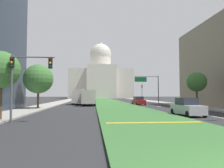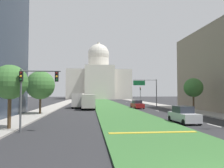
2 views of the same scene
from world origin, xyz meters
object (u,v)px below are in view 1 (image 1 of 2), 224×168
(overhead_guide_sign, at_px, (149,84))
(sedan_midblock, at_px, (139,101))
(traffic_light_far_right, at_px, (142,91))
(city_bus, at_px, (89,96))
(traffic_light_near_left, at_px, (23,73))
(street_tree_left_mid, at_px, (38,79))
(sedan_lead_stopped, at_px, (187,107))
(street_tree_left_near, at_px, (1,70))
(capitol_building, at_px, (101,80))
(box_truck_delivery, at_px, (78,97))
(sedan_distant, at_px, (83,99))
(sedan_far_horizon, at_px, (84,99))
(street_tree_right_mid, at_px, (197,82))

(overhead_guide_sign, distance_m, sedan_midblock, 7.29)
(traffic_light_far_right, xyz_separation_m, city_bus, (-15.70, -19.87, -1.54))
(traffic_light_near_left, distance_m, street_tree_left_mid, 14.79)
(overhead_guide_sign, height_order, sedan_lead_stopped, overhead_guide_sign)
(street_tree_left_near, height_order, city_bus, street_tree_left_near)
(capitol_building, distance_m, box_truck_delivery, 75.99)
(capitol_building, height_order, street_tree_left_near, capitol_building)
(traffic_light_far_right, bearing_deg, traffic_light_near_left, -113.87)
(capitol_building, bearing_deg, traffic_light_near_left, -95.37)
(traffic_light_far_right, distance_m, city_bus, 25.37)
(traffic_light_far_right, bearing_deg, sedan_distant, -163.33)
(street_tree_left_mid, relative_size, city_bus, 0.60)
(traffic_light_near_left, bearing_deg, sedan_midblock, 60.06)
(sedan_far_horizon, xyz_separation_m, box_truck_delivery, (-0.26, -22.12, 0.86))
(street_tree_left_near, xyz_separation_m, sedan_midblock, (16.82, 24.28, -3.35))
(box_truck_delivery, bearing_deg, sedan_far_horizon, 89.32)
(traffic_light_far_right, distance_m, street_tree_right_mid, 31.40)
(capitol_building, relative_size, street_tree_left_near, 6.06)
(sedan_midblock, xyz_separation_m, box_truck_delivery, (-12.40, 2.74, 0.87))
(street_tree_right_mid, bearing_deg, traffic_light_far_right, 92.07)
(street_tree_left_near, bearing_deg, city_bus, 74.81)
(city_bus, bearing_deg, street_tree_left_mid, -122.16)
(sedan_lead_stopped, xyz_separation_m, sedan_distant, (-12.32, 36.64, -0.06))
(traffic_light_far_right, xyz_separation_m, street_tree_left_near, (-22.41, -44.58, 0.84))
(street_tree_left_near, bearing_deg, capitol_building, 83.38)
(street_tree_left_near, xyz_separation_m, street_tree_right_mid, (23.54, 13.21, -0.07))
(street_tree_left_near, bearing_deg, box_truck_delivery, 80.70)
(overhead_guide_sign, xyz_separation_m, street_tree_left_near, (-20.47, -29.28, -0.50))
(overhead_guide_sign, relative_size, sedan_lead_stopped, 1.51)
(sedan_midblock, height_order, sedan_distant, sedan_midblock)
(traffic_light_near_left, xyz_separation_m, sedan_far_horizon, (2.54, 50.34, -2.97))
(street_tree_right_mid, bearing_deg, box_truck_delivery, 144.15)
(traffic_light_near_left, height_order, overhead_guide_sign, overhead_guide_sign)
(traffic_light_far_right, distance_m, sedan_distant, 18.67)
(street_tree_left_near, relative_size, street_tree_right_mid, 1.01)
(street_tree_left_near, xyz_separation_m, city_bus, (6.71, 24.71, -2.39))
(street_tree_right_mid, bearing_deg, sedan_distant, 125.88)
(sedan_distant, height_order, city_bus, city_bus)
(capitol_building, bearing_deg, street_tree_left_near, -96.62)
(capitol_building, bearing_deg, traffic_light_far_right, -79.61)
(city_bus, bearing_deg, capitol_building, 86.20)
(sedan_lead_stopped, distance_m, sedan_midblock, 21.65)
(street_tree_left_near, distance_m, box_truck_delivery, 27.50)
(traffic_light_far_right, relative_size, sedan_midblock, 1.16)
(sedan_far_horizon, bearing_deg, overhead_guide_sign, -51.52)
(street_tree_left_mid, bearing_deg, sedan_far_horizon, 81.87)
(sedan_distant, distance_m, box_truck_delivery, 12.28)
(overhead_guide_sign, bearing_deg, sedan_distant, 147.68)
(street_tree_left_near, relative_size, sedan_far_horizon, 1.33)
(box_truck_delivery, bearing_deg, overhead_guide_sign, 8.02)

